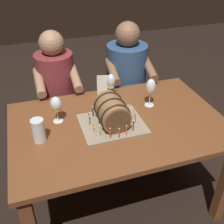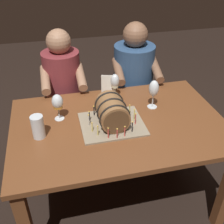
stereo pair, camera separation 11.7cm
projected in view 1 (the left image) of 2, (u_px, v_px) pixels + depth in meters
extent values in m
plane|color=black|center=(117.00, 196.00, 2.24)|extent=(8.00, 8.00, 0.00)
cube|color=brown|center=(119.00, 124.00, 1.83)|extent=(1.42, 0.93, 0.03)
cube|color=brown|center=(25.00, 148.00, 2.19)|extent=(0.07, 0.07, 0.71)
cube|color=brown|center=(170.00, 120.00, 2.52)|extent=(0.07, 0.07, 0.71)
cube|color=gray|center=(112.00, 124.00, 1.80)|extent=(0.41, 0.34, 0.01)
cylinder|color=olive|center=(112.00, 112.00, 1.74)|extent=(0.18, 0.24, 0.18)
cylinder|color=brown|center=(118.00, 122.00, 1.65)|extent=(0.16, 0.00, 0.16)
cylinder|color=brown|center=(106.00, 102.00, 1.84)|extent=(0.16, 0.00, 0.16)
torus|color=black|center=(116.00, 118.00, 1.68)|extent=(0.20, 0.01, 0.20)
torus|color=black|center=(112.00, 112.00, 1.74)|extent=(0.20, 0.01, 0.20)
torus|color=black|center=(108.00, 105.00, 1.81)|extent=(0.20, 0.01, 0.20)
cylinder|color=#EAD666|center=(134.00, 114.00, 1.81)|extent=(0.01, 0.01, 0.08)
sphere|color=#F9C64C|center=(134.00, 109.00, 1.79)|extent=(0.01, 0.01, 0.01)
cylinder|color=#EAD666|center=(128.00, 110.00, 1.86)|extent=(0.01, 0.01, 0.07)
sphere|color=#F9C64C|center=(129.00, 104.00, 1.83)|extent=(0.01, 0.01, 0.01)
cylinder|color=#EAD666|center=(123.00, 108.00, 1.89)|extent=(0.01, 0.01, 0.06)
sphere|color=#F9C64C|center=(123.00, 103.00, 1.87)|extent=(0.01, 0.01, 0.01)
cylinder|color=#EAD666|center=(113.00, 106.00, 1.90)|extent=(0.01, 0.01, 0.07)
sphere|color=#F9C64C|center=(113.00, 101.00, 1.88)|extent=(0.01, 0.01, 0.01)
cylinder|color=#EAD666|center=(107.00, 106.00, 1.90)|extent=(0.01, 0.01, 0.07)
sphere|color=#F9C64C|center=(107.00, 101.00, 1.88)|extent=(0.01, 0.01, 0.01)
cylinder|color=#EAD666|center=(96.00, 110.00, 1.87)|extent=(0.01, 0.01, 0.06)
sphere|color=#F9C64C|center=(96.00, 105.00, 1.85)|extent=(0.01, 0.01, 0.01)
cylinder|color=black|center=(93.00, 112.00, 1.84)|extent=(0.01, 0.01, 0.07)
sphere|color=#F9C64C|center=(93.00, 107.00, 1.82)|extent=(0.01, 0.01, 0.01)
cylinder|color=black|center=(89.00, 118.00, 1.79)|extent=(0.01, 0.01, 0.06)
sphere|color=#F9C64C|center=(89.00, 113.00, 1.77)|extent=(0.01, 0.01, 0.01)
cylinder|color=silver|center=(89.00, 121.00, 1.75)|extent=(0.01, 0.01, 0.07)
sphere|color=#F9C64C|center=(89.00, 116.00, 1.72)|extent=(0.01, 0.01, 0.01)
cylinder|color=#EAD666|center=(93.00, 128.00, 1.70)|extent=(0.01, 0.01, 0.06)
sphere|color=#F9C64C|center=(93.00, 124.00, 1.68)|extent=(0.01, 0.01, 0.01)
cylinder|color=#EAD666|center=(99.00, 132.00, 1.66)|extent=(0.01, 0.01, 0.06)
sphere|color=#F9C64C|center=(99.00, 127.00, 1.64)|extent=(0.01, 0.01, 0.01)
cylinder|color=#D64C47|center=(110.00, 134.00, 1.64)|extent=(0.01, 0.01, 0.07)
sphere|color=#F9C64C|center=(110.00, 128.00, 1.62)|extent=(0.01, 0.01, 0.01)
cylinder|color=#D64C47|center=(119.00, 134.00, 1.65)|extent=(0.01, 0.01, 0.06)
sphere|color=#F9C64C|center=(119.00, 129.00, 1.63)|extent=(0.01, 0.01, 0.01)
cylinder|color=#D64C47|center=(126.00, 131.00, 1.67)|extent=(0.01, 0.01, 0.07)
sphere|color=#F9C64C|center=(127.00, 126.00, 1.65)|extent=(0.01, 0.01, 0.01)
cylinder|color=black|center=(133.00, 126.00, 1.71)|extent=(0.01, 0.01, 0.07)
sphere|color=#F9C64C|center=(133.00, 121.00, 1.69)|extent=(0.01, 0.01, 0.01)
cylinder|color=#D64C47|center=(135.00, 118.00, 1.77)|extent=(0.01, 0.01, 0.08)
sphere|color=#F9C64C|center=(136.00, 113.00, 1.75)|extent=(0.01, 0.01, 0.01)
cylinder|color=white|center=(149.00, 105.00, 2.00)|extent=(0.07, 0.07, 0.00)
cylinder|color=white|center=(150.00, 100.00, 1.97)|extent=(0.01, 0.01, 0.09)
ellipsoid|color=white|center=(151.00, 87.00, 1.91)|extent=(0.07, 0.07, 0.12)
cylinder|color=white|center=(111.00, 97.00, 2.10)|extent=(0.07, 0.07, 0.00)
cylinder|color=white|center=(111.00, 92.00, 2.08)|extent=(0.01, 0.01, 0.08)
ellipsoid|color=white|center=(111.00, 81.00, 2.02)|extent=(0.06, 0.06, 0.11)
cylinder|color=beige|center=(111.00, 85.00, 2.04)|extent=(0.05, 0.05, 0.03)
cylinder|color=white|center=(58.00, 121.00, 1.83)|extent=(0.07, 0.07, 0.00)
cylinder|color=white|center=(58.00, 116.00, 1.81)|extent=(0.01, 0.01, 0.08)
ellipsoid|color=white|center=(56.00, 104.00, 1.76)|extent=(0.07, 0.07, 0.10)
cylinder|color=#C6842D|center=(56.00, 108.00, 1.77)|extent=(0.06, 0.06, 0.04)
cylinder|color=white|center=(38.00, 130.00, 1.62)|extent=(0.08, 0.08, 0.15)
cylinder|color=#C6842D|center=(39.00, 134.00, 1.64)|extent=(0.07, 0.07, 0.10)
cylinder|color=white|center=(38.00, 126.00, 1.60)|extent=(0.07, 0.07, 0.01)
cube|color=silver|center=(104.00, 85.00, 2.09)|extent=(0.11, 0.05, 0.16)
cube|color=#4C1B1E|center=(63.00, 132.00, 2.58)|extent=(0.34, 0.32, 0.45)
cylinder|color=maroon|center=(57.00, 85.00, 2.30)|extent=(0.31, 0.31, 0.55)
sphere|color=#A87A5B|center=(51.00, 43.00, 2.10)|extent=(0.20, 0.20, 0.20)
cylinder|color=#A87A5B|center=(75.00, 77.00, 2.16)|extent=(0.07, 0.31, 0.14)
cylinder|color=#A87A5B|center=(39.00, 82.00, 2.09)|extent=(0.07, 0.31, 0.14)
cube|color=#1B2D46|center=(125.00, 120.00, 2.74)|extent=(0.34, 0.32, 0.45)
cylinder|color=#2D4C75|center=(126.00, 75.00, 2.46)|extent=(0.38, 0.38, 0.56)
sphere|color=brown|center=(128.00, 34.00, 2.25)|extent=(0.21, 0.21, 0.21)
cylinder|color=brown|center=(149.00, 67.00, 2.31)|extent=(0.10, 0.31, 0.14)
cylinder|color=brown|center=(112.00, 71.00, 2.26)|extent=(0.10, 0.31, 0.14)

